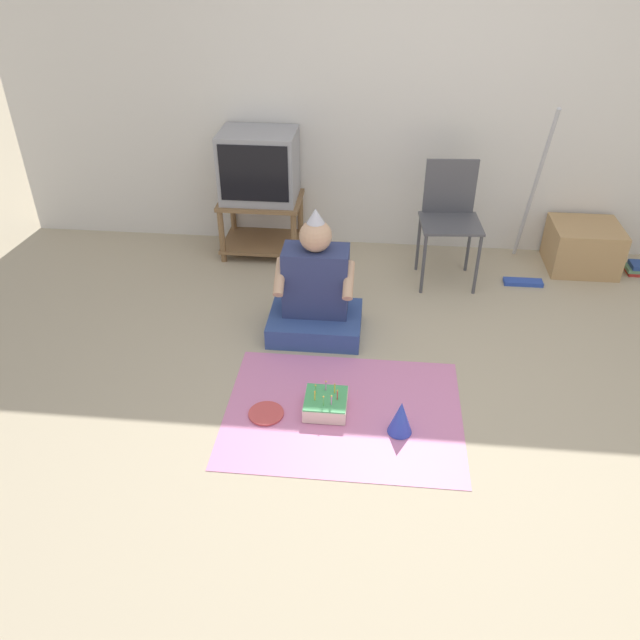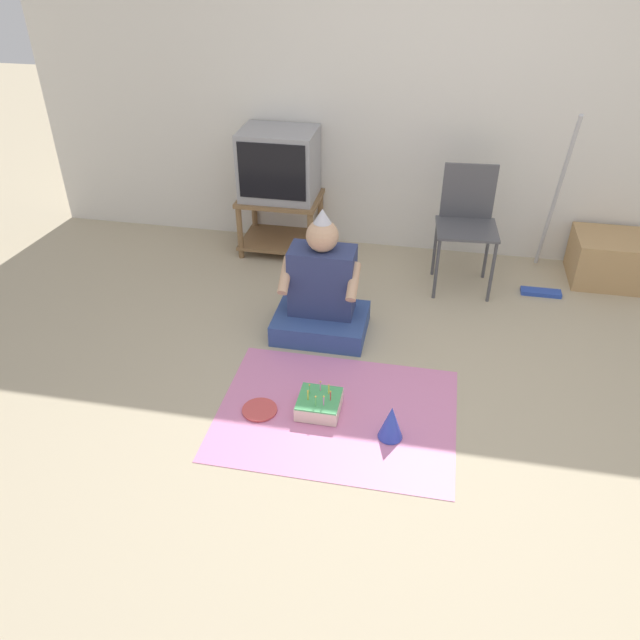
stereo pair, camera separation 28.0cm
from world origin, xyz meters
name	(u,v)px [view 1 (the left image)]	position (x,y,z in m)	size (l,w,h in m)	color
ground_plane	(421,420)	(0.00, 0.00, 0.00)	(16.00, 16.00, 0.00)	tan
wall_back	(426,83)	(0.00, 2.16, 1.27)	(6.40, 0.06, 2.55)	silver
tv_stand	(262,220)	(-1.20, 1.89, 0.27)	(0.62, 0.47, 0.45)	olive
tv	(259,166)	(-1.20, 1.90, 0.71)	(0.56, 0.43, 0.51)	#99999E
folding_chair	(450,213)	(0.21, 1.62, 0.51)	(0.44, 0.41, 0.87)	#4C4C51
cardboard_box_stack	(583,247)	(1.27, 1.87, 0.17)	(0.50, 0.45, 0.35)	tan
dust_mop	(529,229)	(0.80, 1.68, 0.38)	(0.28, 0.50, 1.28)	#2D4CB2
book_pile	(639,268)	(1.69, 1.81, 0.04)	(0.19, 0.14, 0.08)	#B72D28
person_seated	(316,294)	(-0.66, 0.81, 0.28)	(0.59, 0.45, 0.85)	#334C8C
party_cloth	(343,412)	(-0.43, 0.02, 0.00)	(1.30, 0.99, 0.01)	pink
birthday_cake	(326,404)	(-0.52, 0.03, 0.05)	(0.23, 0.23, 0.15)	#F4E0C6
party_hat_blue	(401,417)	(-0.12, -0.10, 0.11)	(0.13, 0.13, 0.20)	blue
paper_plate	(266,413)	(-0.85, -0.04, 0.01)	(0.19, 0.19, 0.01)	#D84C4C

